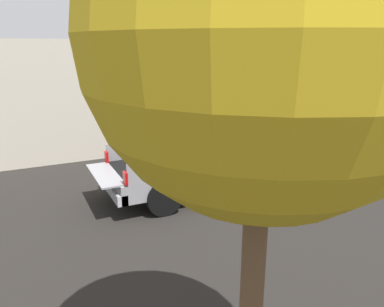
# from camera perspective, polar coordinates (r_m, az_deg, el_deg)

# --- Properties ---
(ground_plane) EXTENTS (40.00, 40.00, 0.00)m
(ground_plane) POSITION_cam_1_polar(r_m,az_deg,el_deg) (10.42, 3.00, -5.41)
(ground_plane) COLOR black
(pickup_truck) EXTENTS (6.05, 2.06, 2.23)m
(pickup_truck) POSITION_cam_1_polar(r_m,az_deg,el_deg) (10.28, 5.03, 0.06)
(pickup_truck) COLOR gray
(pickup_truck) RESTS_ON ground_plane
(building_facade) EXTENTS (11.64, 0.36, 3.97)m
(building_facade) POSITION_cam_1_polar(r_m,az_deg,el_deg) (13.80, -5.05, 8.49)
(building_facade) COLOR beige
(building_facade) RESTS_ON ground_plane
(tree_background) EXTENTS (2.75, 2.75, 5.29)m
(tree_background) POSITION_cam_1_polar(r_m,az_deg,el_deg) (2.92, 10.95, 16.85)
(tree_background) COLOR brown
(tree_background) RESTS_ON ground_plane
(trash_can) EXTENTS (0.60, 0.60, 0.98)m
(trash_can) POSITION_cam_1_polar(r_m,az_deg,el_deg) (14.67, 10.73, 2.82)
(trash_can) COLOR #1E592D
(trash_can) RESTS_ON ground_plane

